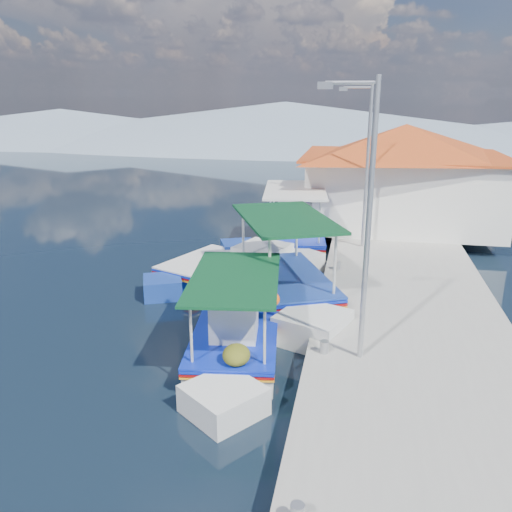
# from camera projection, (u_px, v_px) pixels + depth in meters

# --- Properties ---
(ground) EXTENTS (160.00, 160.00, 0.00)m
(ground) POSITION_uv_depth(u_px,v_px,m) (133.00, 402.00, 10.84)
(ground) COLOR black
(ground) RESTS_ON ground
(quay) EXTENTS (5.00, 44.00, 0.50)m
(quay) POSITION_uv_depth(u_px,v_px,m) (406.00, 304.00, 15.27)
(quay) COLOR #98978E
(quay) RESTS_ON ground
(bollards) EXTENTS (0.20, 17.20, 0.30)m
(bollards) POSITION_uv_depth(u_px,v_px,m) (333.00, 295.00, 14.84)
(bollards) COLOR #A5A8AD
(bollards) RESTS_ON quay
(main_caique) EXTENTS (2.60, 6.87, 2.28)m
(main_caique) POSITION_uv_depth(u_px,v_px,m) (237.00, 337.00, 12.75)
(main_caique) COLOR silver
(main_caique) RESTS_ON ground
(caique_green_canopy) EXTENTS (4.39, 7.26, 2.97)m
(caique_green_canopy) POSITION_uv_depth(u_px,v_px,m) (286.00, 287.00, 16.06)
(caique_green_canopy) COLOR silver
(caique_green_canopy) RESTS_ON ground
(caique_blue_hull) EXTENTS (3.10, 5.41, 1.04)m
(caique_blue_hull) POSITION_uv_depth(u_px,v_px,m) (203.00, 270.00, 18.12)
(caique_blue_hull) COLOR navy
(caique_blue_hull) RESTS_ON ground
(caique_far) EXTENTS (2.98, 7.91, 2.79)m
(caique_far) POSITION_uv_depth(u_px,v_px,m) (294.00, 237.00, 21.31)
(caique_far) COLOR silver
(caique_far) RESTS_ON ground
(harbor_building) EXTENTS (10.49, 10.49, 4.40)m
(harbor_building) POSITION_uv_depth(u_px,v_px,m) (403.00, 174.00, 22.88)
(harbor_building) COLOR silver
(harbor_building) RESTS_ON quay
(lamp_post_near) EXTENTS (1.21, 0.14, 6.00)m
(lamp_post_near) POSITION_uv_depth(u_px,v_px,m) (365.00, 210.00, 10.71)
(lamp_post_near) COLOR #A5A8AD
(lamp_post_near) RESTS_ON quay
(lamp_post_far) EXTENTS (1.21, 0.14, 6.00)m
(lamp_post_far) POSITION_uv_depth(u_px,v_px,m) (365.00, 159.00, 19.13)
(lamp_post_far) COLOR #A5A8AD
(lamp_post_far) RESTS_ON quay
(mountain_ridge) EXTENTS (171.40, 96.00, 5.50)m
(mountain_ridge) POSITION_uv_depth(u_px,v_px,m) (382.00, 130.00, 61.39)
(mountain_ridge) COLOR gray
(mountain_ridge) RESTS_ON ground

